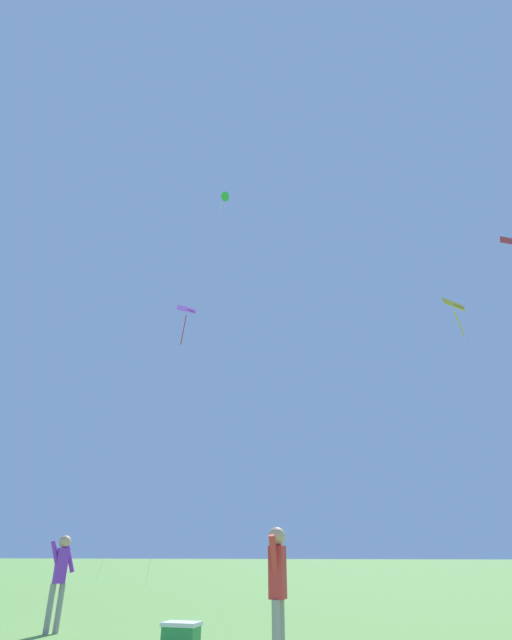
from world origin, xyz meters
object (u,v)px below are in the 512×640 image
at_px(kite_purple_streamer, 184,320).
at_px(person_with_spool, 278,583).
at_px(person_in_blue_jacket, 60,573).
at_px(picnic_cooler, 181,637).
at_px(kite_green_small, 223,198).
at_px(kite_yellow_diamond, 457,315).

distance_m(kite_purple_streamer, person_with_spool, 45.25).
relative_size(kite_purple_streamer, person_in_blue_jacket, 14.30).
bearing_deg(picnic_cooler, person_in_blue_jacket, 160.06).
height_order(kite_green_small, person_in_blue_jacket, kite_green_small).
bearing_deg(kite_green_small, person_in_blue_jacket, -77.24).
bearing_deg(picnic_cooler, kite_green_small, 110.06).
bearing_deg(kite_purple_streamer, kite_yellow_diamond, -36.87).
height_order(kite_purple_streamer, kite_green_small, kite_green_small).
distance_m(kite_yellow_diamond, person_with_spool, 21.03).
bearing_deg(kite_yellow_diamond, picnic_cooler, -116.39).
xyz_separation_m(person_in_blue_jacket, picnic_cooler, (3.39, -1.23, -0.87)).
relative_size(kite_purple_streamer, kite_yellow_diamond, 1.87).
bearing_deg(kite_green_small, person_with_spool, -66.81).
distance_m(person_in_blue_jacket, person_with_spool, 5.89).
bearing_deg(person_with_spool, picnic_cooler, 147.49).
height_order(kite_green_small, kite_yellow_diamond, kite_green_small).
xyz_separation_m(kite_green_small, picnic_cooler, (8.19, -22.43, -29.50)).
xyz_separation_m(kite_purple_streamer, kite_green_small, (8.02, -10.91, 5.79)).
bearing_deg(person_with_spool, kite_purple_streamer, 117.71).
xyz_separation_m(kite_yellow_diamond, person_in_blue_jacket, (-11.05, -14.21, -11.45)).
bearing_deg(person_in_blue_jacket, kite_purple_streamer, 111.76).
xyz_separation_m(kite_purple_streamer, kite_yellow_diamond, (23.87, -17.90, -11.38)).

